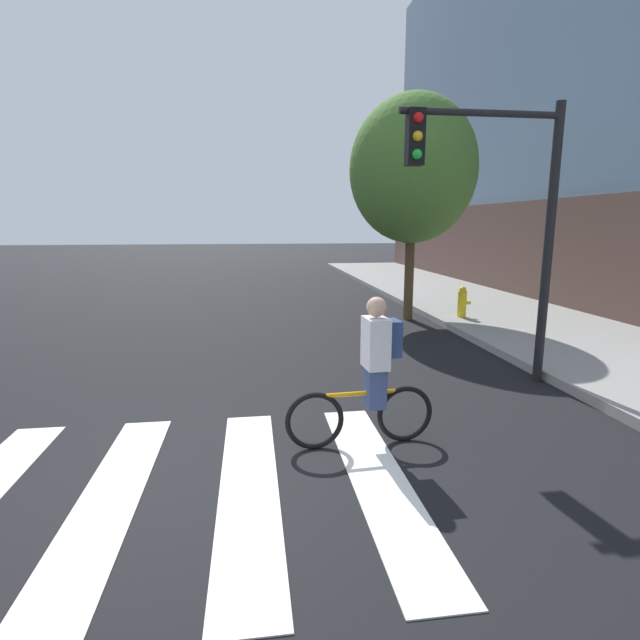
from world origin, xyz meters
TOP-DOWN VIEW (x-y plane):
  - ground_plane at (0.00, 0.00)m, footprint 120.00×120.00m
  - crosswalk_stripes at (-0.42, 0.00)m, footprint 5.57×3.48m
  - cyclist at (2.21, 0.78)m, footprint 1.71×0.37m
  - traffic_light_near at (4.56, 2.64)m, footprint 2.47×0.28m
  - fire_hydrant at (6.18, 7.30)m, footprint 0.33×0.22m
  - street_tree_near at (4.97, 7.93)m, footprint 3.16×3.16m

SIDE VIEW (x-z plane):
  - ground_plane at x=0.00m, z-range 0.00..0.00m
  - crosswalk_stripes at x=-0.42m, z-range 0.00..0.01m
  - fire_hydrant at x=6.18m, z-range 0.14..0.92m
  - cyclist at x=2.21m, z-range 0.00..1.69m
  - traffic_light_near at x=4.56m, z-range 0.76..4.96m
  - street_tree_near at x=4.97m, z-range 0.98..6.60m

